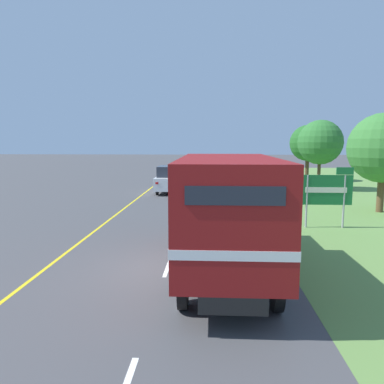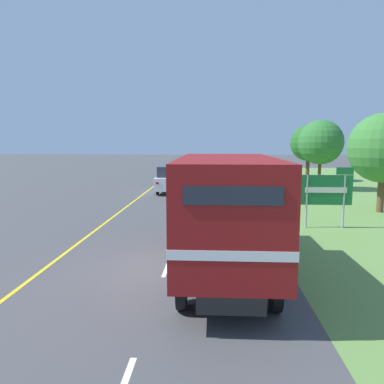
# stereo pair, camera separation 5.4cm
# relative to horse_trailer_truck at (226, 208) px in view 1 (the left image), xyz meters

# --- Properties ---
(ground_plane) EXTENTS (200.00, 200.00, 0.00)m
(ground_plane) POSITION_rel_horse_trailer_truck_xyz_m (-1.76, 0.26, -1.93)
(ground_plane) COLOR #444447
(edge_line_yellow) EXTENTS (0.12, 60.69, 0.01)m
(edge_line_yellow) POSITION_rel_horse_trailer_truck_xyz_m (-5.46, 14.70, -1.92)
(edge_line_yellow) COLOR yellow
(edge_line_yellow) RESTS_ON ground
(centre_dash_near) EXTENTS (0.12, 2.60, 0.01)m
(centre_dash_near) POSITION_rel_horse_trailer_truck_xyz_m (-1.76, 0.80, -1.92)
(centre_dash_near) COLOR white
(centre_dash_near) RESTS_ON ground
(centre_dash_mid_a) EXTENTS (0.12, 2.60, 0.01)m
(centre_dash_mid_a) POSITION_rel_horse_trailer_truck_xyz_m (-1.76, 7.40, -1.92)
(centre_dash_mid_a) COLOR white
(centre_dash_mid_a) RESTS_ON ground
(centre_dash_mid_b) EXTENTS (0.12, 2.60, 0.01)m
(centre_dash_mid_b) POSITION_rel_horse_trailer_truck_xyz_m (-1.76, 14.00, -1.92)
(centre_dash_mid_b) COLOR white
(centre_dash_mid_b) RESTS_ON ground
(centre_dash_far) EXTENTS (0.12, 2.60, 0.01)m
(centre_dash_far) POSITION_rel_horse_trailer_truck_xyz_m (-1.76, 20.60, -1.92)
(centre_dash_far) COLOR white
(centre_dash_far) RESTS_ON ground
(centre_dash_farthest) EXTENTS (0.12, 2.60, 0.01)m
(centre_dash_farthest) POSITION_rel_horse_trailer_truck_xyz_m (-1.76, 27.20, -1.92)
(centre_dash_farthest) COLOR white
(centre_dash_farthest) RESTS_ON ground
(horse_trailer_truck) EXTENTS (2.50, 8.15, 3.42)m
(horse_trailer_truck) POSITION_rel_horse_trailer_truck_xyz_m (0.00, 0.00, 0.00)
(horse_trailer_truck) COLOR black
(horse_trailer_truck) RESTS_ON ground
(lead_car_white) EXTENTS (1.80, 4.37, 2.02)m
(lead_car_white) POSITION_rel_horse_trailer_truck_xyz_m (-3.63, 17.27, -0.92)
(lead_car_white) COLOR black
(lead_car_white) RESTS_ON ground
(highway_sign) EXTENTS (2.32, 0.09, 2.71)m
(highway_sign) POSITION_rel_horse_trailer_truck_xyz_m (4.67, 6.06, -0.25)
(highway_sign) COLOR #9E9EA3
(highway_sign) RESTS_ON ground
(roadside_tree_near) EXTENTS (3.76, 3.76, 5.37)m
(roadside_tree_near) POSITION_rel_horse_trailer_truck_xyz_m (8.77, 10.05, 1.55)
(roadside_tree_near) COLOR brown
(roadside_tree_near) RESTS_ON ground
(roadside_tree_mid) EXTENTS (3.54, 3.54, 5.54)m
(roadside_tree_mid) POSITION_rel_horse_trailer_truck_xyz_m (8.17, 19.80, 1.84)
(roadside_tree_mid) COLOR #4C3823
(roadside_tree_mid) RESTS_ON ground
(roadside_tree_far) EXTENTS (3.51, 3.51, 5.45)m
(roadside_tree_far) POSITION_rel_horse_trailer_truck_xyz_m (8.93, 26.68, 1.75)
(roadside_tree_far) COLOR #4C3823
(roadside_tree_far) RESTS_ON ground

